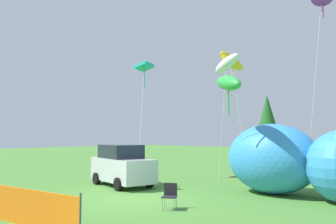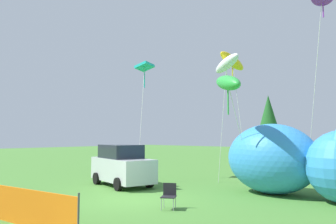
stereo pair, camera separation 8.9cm
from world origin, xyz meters
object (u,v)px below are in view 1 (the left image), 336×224
Objects in this scene: kite_green_fish at (228,83)px; kite_teal_diamond at (144,68)px; folding_chair at (170,194)px; parked_car at (122,166)px; kite_white_ghost at (226,64)px; kite_yellow_hero at (232,62)px; inflatable_cat at (293,162)px.

kite_teal_diamond is (-7.20, 2.24, 1.97)m from kite_green_fish.
folding_chair is at bearing -38.07° from kite_teal_diamond.
parked_car is 0.61× the size of kite_teal_diamond.
kite_yellow_hero is (-0.37, 1.27, 0.42)m from kite_white_ghost.
parked_car is 8.89m from kite_yellow_hero.
parked_car is at bearing -173.69° from kite_green_fish.
folding_chair is at bearing -109.01° from inflatable_cat.
kite_green_fish reaches higher than inflatable_cat.
kite_white_ghost is 4.99m from kite_teal_diamond.
inflatable_cat is at bearing -34.86° from kite_yellow_hero.
folding_chair is 5.11m from kite_green_fish.
kite_yellow_hero is at bearing 106.37° from kite_white_ghost.
parked_car is 0.57× the size of kite_yellow_hero.
kite_green_fish is 0.75× the size of kite_teal_diamond.
kite_yellow_hero is at bearing 118.75° from kite_green_fish.
inflatable_cat is 0.86× the size of kite_yellow_hero.
kite_green_fish is at bearing -61.25° from kite_yellow_hero.
kite_green_fish is (0.57, 2.96, 4.13)m from folding_chair.
parked_car is 0.61× the size of kite_white_ghost.
inflatable_cat is at bearing 33.25° from parked_car.
folding_chair is 0.12× the size of kite_white_ghost.
kite_yellow_hero reaches higher than folding_chair.
kite_teal_diamond is at bearing -175.41° from inflatable_cat.
kite_teal_diamond is at bearing -143.71° from kite_yellow_hero.
kite_teal_diamond is at bearing 129.02° from parked_car.
folding_chair is 0.16× the size of kite_green_fish.
inflatable_cat is 6.94m from kite_white_ghost.
inflatable_cat is (2.30, 5.07, 0.89)m from folding_chair.
parked_car reaches higher than folding_chair.
inflatable_cat is 1.23× the size of kite_green_fish.
kite_white_ghost is at bearing 68.79° from parked_car.
parked_car is at bearing -154.53° from inflatable_cat.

